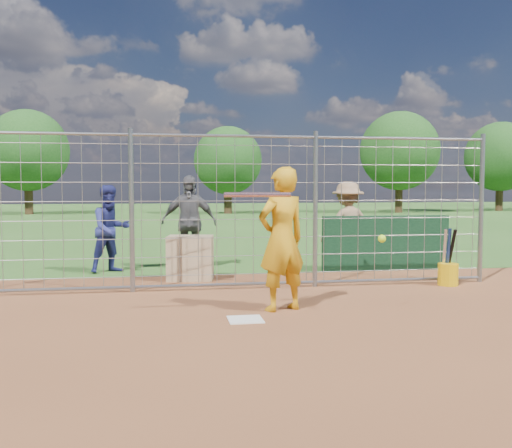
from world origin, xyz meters
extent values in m
plane|color=#2D591E|center=(0.00, 0.00, 0.00)|extent=(100.00, 100.00, 0.00)
plane|color=brown|center=(0.00, -3.00, 0.01)|extent=(18.00, 18.00, 0.00)
cube|color=silver|center=(0.00, -0.20, 0.01)|extent=(0.43, 0.43, 0.02)
cube|color=#11381E|center=(3.40, 3.60, 0.55)|extent=(2.60, 0.20, 1.10)
imported|color=orange|center=(0.57, 0.29, 0.97)|extent=(0.83, 0.69, 1.95)
imported|color=navy|center=(-2.02, 4.22, 0.86)|extent=(1.04, 0.97, 1.71)
imported|color=#545458|center=(-0.49, 4.52, 0.96)|extent=(1.17, 0.62, 1.91)
imported|color=#937050|center=(2.70, 3.91, 0.89)|extent=(1.24, 0.83, 1.78)
cube|color=tan|center=(-0.53, 3.04, 0.40)|extent=(0.88, 0.67, 0.80)
cylinder|color=silver|center=(0.19, -0.01, 1.58)|extent=(0.86, 0.11, 0.06)
sphere|color=#C3FB1A|center=(1.80, -0.19, 1.01)|extent=(0.10, 0.10, 0.10)
cylinder|color=#E0AD0B|center=(3.77, 1.75, 0.19)|extent=(0.34, 0.34, 0.38)
cylinder|color=silver|center=(3.72, 1.80, 0.55)|extent=(0.11, 0.22, 0.85)
cylinder|color=navy|center=(3.79, 1.80, 0.55)|extent=(0.08, 0.14, 0.85)
cylinder|color=black|center=(3.84, 1.80, 0.55)|extent=(0.07, 0.30, 0.83)
cylinder|color=gray|center=(-1.50, 2.00, 1.30)|extent=(0.08, 0.08, 2.60)
cylinder|color=gray|center=(1.50, 2.00, 1.30)|extent=(0.08, 0.08, 2.60)
cylinder|color=gray|center=(4.50, 2.00, 1.30)|extent=(0.08, 0.08, 2.60)
cylinder|color=gray|center=(0.00, 2.00, 2.50)|extent=(9.00, 0.05, 0.05)
cylinder|color=gray|center=(0.00, 2.00, 0.08)|extent=(9.00, 0.05, 0.05)
cube|color=gray|center=(0.00, 2.00, 1.25)|extent=(9.00, 0.02, 2.50)
cylinder|color=#3F2B19|center=(-9.00, 29.00, 1.26)|extent=(0.50, 0.50, 2.52)
sphere|color=#26561E|center=(-9.00, 29.00, 3.85)|extent=(4.90, 4.90, 4.90)
cylinder|color=#3F2B19|center=(3.00, 28.00, 1.08)|extent=(0.50, 0.50, 2.16)
sphere|color=#26561E|center=(3.00, 28.00, 3.30)|extent=(4.20, 4.20, 4.20)
cylinder|color=#3F2B19|center=(14.00, 27.50, 1.30)|extent=(0.50, 0.50, 2.59)
sphere|color=#26561E|center=(14.00, 27.50, 3.96)|extent=(5.04, 5.04, 5.04)
cylinder|color=#3F2B19|center=(22.00, 29.00, 1.22)|extent=(0.50, 0.50, 2.45)
sphere|color=#26561E|center=(22.00, 29.00, 3.74)|extent=(4.76, 4.76, 4.76)
camera|label=1|loc=(-1.01, -7.20, 1.68)|focal=40.00mm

